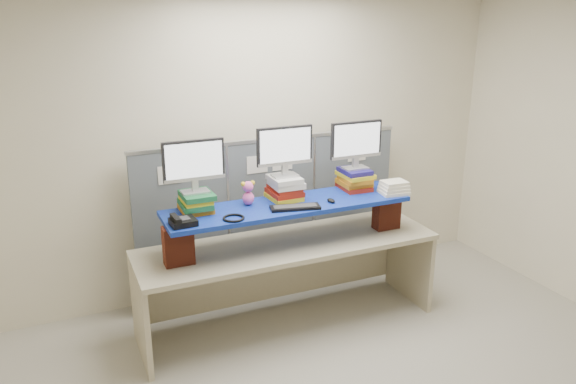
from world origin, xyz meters
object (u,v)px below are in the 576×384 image
monitor_left (194,163)px  monitor_center (285,148)px  desk (288,259)px  blue_board (288,206)px  keyboard (295,207)px  monitor_right (356,142)px  desk_phone (182,221)px

monitor_left → monitor_center: (0.76, -0.01, 0.04)m
desk → monitor_center: size_ratio=5.32×
blue_board → keyboard: (0.00, -0.14, 0.03)m
desk → monitor_right: (0.70, 0.11, 0.93)m
monitor_left → keyboard: monitor_left is taller
keyboard → monitor_center: bearing=97.8°
blue_board → keyboard: size_ratio=4.88×
monitor_center → keyboard: 0.50m
desk → monitor_left: size_ratio=5.32×
monitor_center → monitor_right: size_ratio=1.00×
blue_board → monitor_center: bearing=79.4°
desk → keyboard: keyboard is taller
blue_board → keyboard: bearing=-89.0°
keyboard → desk_phone: 0.91m
desk → monitor_left: bearing=170.9°
monitor_center → desk_phone: bearing=-165.0°
desk → monitor_left: 1.17m
blue_board → monitor_left: (-0.74, 0.13, 0.41)m
monitor_center → monitor_right: (0.67, -0.01, -0.01)m
monitor_right → desk_phone: bearing=-171.2°
blue_board → monitor_center: (0.02, 0.12, 0.46)m
monitor_center → desk_phone: size_ratio=2.48×
monitor_center → keyboard: bearing=-94.4°
desk_phone → monitor_left: bearing=51.2°
monitor_left → monitor_right: bearing=0.0°
desk → blue_board: size_ratio=1.25×
monitor_right → keyboard: size_ratio=1.15×
monitor_left → monitor_right: size_ratio=1.00×
desk_phone → blue_board: bearing=3.8°
blue_board → monitor_center: size_ratio=4.25×
keyboard → monitor_left: bearing=173.1°
desk_phone → monitor_center: bearing=10.6°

